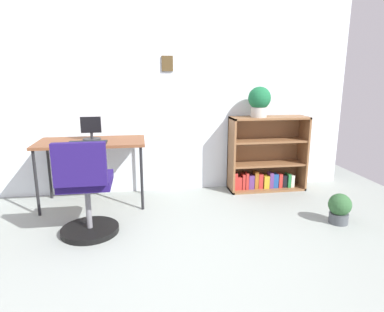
% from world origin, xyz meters
% --- Properties ---
extents(ground_plane, '(6.24, 6.24, 0.00)m').
position_xyz_m(ground_plane, '(0.00, 0.00, 0.00)').
color(ground_plane, gray).
extents(wall_back, '(5.20, 0.12, 2.49)m').
position_xyz_m(wall_back, '(0.00, 2.15, 1.24)').
color(wall_back, silver).
rests_on(wall_back, ground_plane).
extents(desk, '(1.14, 0.59, 0.72)m').
position_xyz_m(desk, '(-0.52, 1.75, 0.67)').
color(desk, brown).
rests_on(desk, ground_plane).
extents(monitor, '(0.22, 0.19, 0.25)m').
position_xyz_m(monitor, '(-0.53, 1.82, 0.83)').
color(monitor, '#262628').
rests_on(monitor, desk).
extents(keyboard, '(0.39, 0.15, 0.02)m').
position_xyz_m(keyboard, '(-0.54, 1.61, 0.73)').
color(keyboard, black).
rests_on(keyboard, desk).
extents(office_chair, '(0.52, 0.55, 0.89)m').
position_xyz_m(office_chair, '(-0.49, 0.95, 0.39)').
color(office_chair, black).
rests_on(office_chair, ground_plane).
extents(bookshelf_low, '(0.95, 0.30, 0.92)m').
position_xyz_m(bookshelf_low, '(1.55, 1.96, 0.40)').
color(bookshelf_low, brown).
rests_on(bookshelf_low, ground_plane).
extents(potted_plant_on_shelf, '(0.27, 0.27, 0.36)m').
position_xyz_m(potted_plant_on_shelf, '(1.41, 1.90, 1.12)').
color(potted_plant_on_shelf, '#B7B2A8').
rests_on(potted_plant_on_shelf, bookshelf_low).
extents(potted_plant_floor, '(0.22, 0.22, 0.30)m').
position_xyz_m(potted_plant_floor, '(1.89, 0.85, 0.16)').
color(potted_plant_floor, '#474C51').
rests_on(potted_plant_floor, ground_plane).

